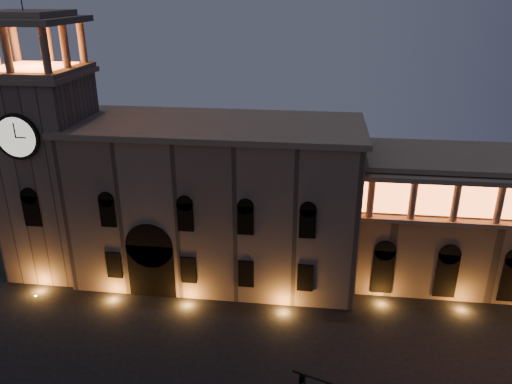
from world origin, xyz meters
The scene contains 2 objects.
government_building centered at (-2.08, 21.93, 8.77)m, with size 30.80×12.80×17.60m.
clock_tower centered at (-20.50, 20.98, 12.50)m, with size 9.80×9.80×32.40m.
Camera 1 is at (8.47, -27.35, 30.35)m, focal length 35.00 mm.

